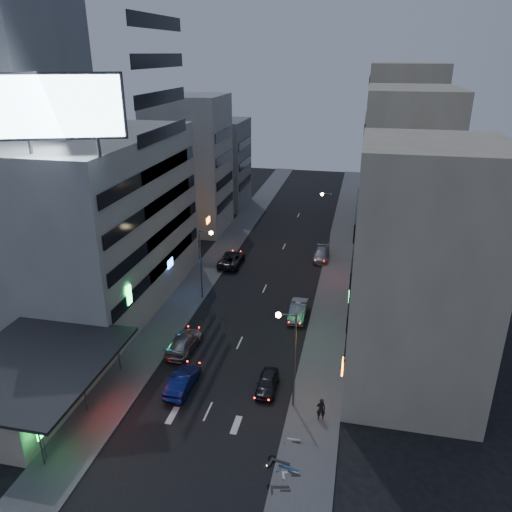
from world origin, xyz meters
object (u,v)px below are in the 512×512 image
(parked_car_right_mid, at_px, (298,311))
(parked_car_left, at_px, (231,259))
(parked_car_right_far, at_px, (321,255))
(scooter_blue, at_px, (300,463))
(road_car_blue, at_px, (183,382))
(scooter_silver_a, at_px, (300,465))
(scooter_black_b, at_px, (291,456))
(parked_car_right_near, at_px, (267,383))
(person, at_px, (321,409))
(scooter_black_a, at_px, (290,479))
(road_car_silver, at_px, (184,342))
(scooter_silver_b, at_px, (301,434))

(parked_car_right_mid, distance_m, parked_car_left, 15.77)
(parked_car_right_far, distance_m, scooter_blue, 36.76)
(road_car_blue, height_order, scooter_blue, road_car_blue)
(road_car_blue, bearing_deg, scooter_silver_a, 149.05)
(road_car_blue, bearing_deg, scooter_black_b, 149.43)
(parked_car_right_near, relative_size, scooter_black_b, 1.90)
(scooter_silver_a, bearing_deg, road_car_blue, 43.83)
(person, distance_m, scooter_black_a, 6.76)
(parked_car_right_mid, relative_size, scooter_black_a, 2.65)
(road_car_silver, bearing_deg, scooter_black_a, 133.82)
(parked_car_right_near, distance_m, road_car_blue, 6.88)
(parked_car_right_mid, xyz_separation_m, person, (3.81, -15.27, 0.26))
(road_car_blue, relative_size, scooter_black_b, 2.29)
(scooter_blue, bearing_deg, parked_car_right_near, 39.89)
(scooter_silver_a, relative_size, scooter_silver_b, 1.07)
(parked_car_right_near, relative_size, scooter_black_a, 2.17)
(parked_car_right_near, height_order, parked_car_right_far, parked_car_right_far)
(person, relative_size, scooter_silver_b, 1.16)
(scooter_silver_a, bearing_deg, road_car_silver, 31.53)
(scooter_black_b, bearing_deg, scooter_silver_a, -116.70)
(parked_car_left, distance_m, scooter_silver_a, 35.10)
(parked_car_right_far, bearing_deg, parked_car_left, -160.00)
(parked_car_right_mid, xyz_separation_m, scooter_silver_b, (2.64, -17.67, -0.17))
(parked_car_left, relative_size, scooter_black_a, 3.22)
(road_car_blue, bearing_deg, scooter_silver_b, 161.18)
(scooter_black_a, bearing_deg, scooter_blue, -31.65)
(person, height_order, scooter_black_b, person)
(scooter_black_a, xyz_separation_m, scooter_blue, (0.48, 1.37, 0.06))
(parked_car_right_near, relative_size, road_car_blue, 0.83)
(road_car_blue, distance_m, person, 11.41)
(road_car_blue, bearing_deg, scooter_blue, 149.31)
(parked_car_right_mid, relative_size, person, 2.56)
(parked_car_left, relative_size, person, 3.10)
(person, xyz_separation_m, scooter_blue, (-0.82, -5.25, -0.32))
(parked_car_left, bearing_deg, scooter_black_a, 109.91)
(parked_car_right_near, xyz_separation_m, parked_car_right_far, (1.66, 28.69, 0.04))
(scooter_blue, bearing_deg, scooter_silver_b, 21.53)
(parked_car_right_far, relative_size, scooter_silver_b, 3.00)
(road_car_silver, relative_size, scooter_black_b, 2.65)
(parked_car_right_near, bearing_deg, scooter_black_b, -68.56)
(scooter_black_a, bearing_deg, scooter_black_b, -6.12)
(parked_car_right_near, xyz_separation_m, road_car_silver, (-8.66, 4.19, 0.12))
(scooter_black_a, height_order, scooter_black_b, scooter_black_b)
(person, bearing_deg, road_car_silver, -35.33)
(parked_car_right_near, relative_size, parked_car_right_mid, 0.82)
(road_car_silver, bearing_deg, parked_car_left, -85.08)
(person, xyz_separation_m, scooter_silver_b, (-1.16, -2.40, -0.44))
(person, xyz_separation_m, scooter_silver_a, (-0.85, -5.30, -0.40))
(parked_car_left, bearing_deg, parked_car_right_far, -160.03)
(person, height_order, scooter_blue, person)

